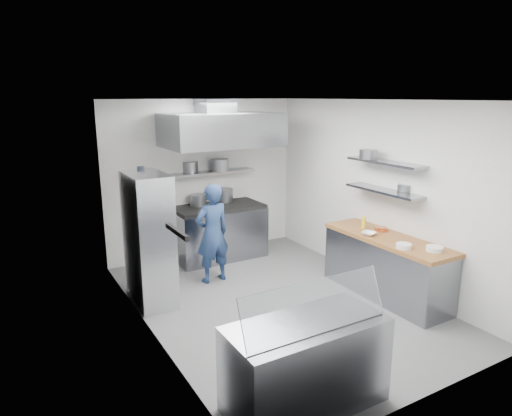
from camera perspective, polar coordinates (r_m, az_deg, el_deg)
floor at (r=6.63m, az=2.66°, el=-11.64°), size 5.00×5.00×0.00m
ceiling at (r=5.99m, az=2.96°, el=13.33°), size 5.00×5.00×0.00m
wall_back at (r=8.33m, az=-6.59°, el=3.72°), size 3.60×2.80×0.02m
wall_front at (r=4.37m, az=20.98°, el=-6.54°), size 3.60×2.80×0.02m
wall_left at (r=5.43m, az=-13.39°, el=-2.06°), size 2.80×5.00×0.02m
wall_right at (r=7.28m, az=14.81°, el=1.87°), size 2.80×5.00×0.02m
gas_range at (r=8.23m, az=-4.65°, el=-3.16°), size 1.60×0.80×0.90m
cooktop at (r=8.11m, az=-4.71°, el=0.09°), size 1.57×0.78×0.06m
stock_pot_left at (r=8.13m, az=-7.24°, el=1.00°), size 0.29×0.29×0.20m
stock_pot_mid at (r=8.38m, az=-4.03°, el=1.61°), size 0.33×0.33×0.24m
over_range_shelf at (r=8.20m, az=-5.52°, el=4.44°), size 1.60×0.30×0.04m
shelf_pot_a at (r=8.20m, az=-8.23°, el=5.13°), size 0.28×0.28×0.18m
shelf_pot_b at (r=8.18m, az=-4.53°, el=5.36°), size 0.31×0.31×0.22m
extractor_hood at (r=7.74m, az=-4.35°, el=9.72°), size 1.90×1.15×0.55m
hood_duct at (r=7.92m, az=-5.13°, el=12.55°), size 0.55×0.55×0.24m
red_firebox at (r=7.86m, az=-14.79°, el=2.89°), size 0.22×0.10×0.26m
chef at (r=7.09m, az=-5.48°, el=-3.18°), size 0.60×0.43×1.56m
wire_rack at (r=6.48m, az=-13.25°, el=-3.85°), size 0.50×0.90×1.85m
rack_bin_a at (r=6.62m, az=-13.47°, el=-4.62°), size 0.15×0.19×0.17m
rack_bin_b at (r=6.78m, az=-14.52°, el=0.17°), size 0.15×0.20×0.17m
rack_jar at (r=6.62m, az=-14.17°, el=4.29°), size 0.11×0.11×0.18m
knife_strip at (r=4.57m, az=-9.88°, el=-2.93°), size 0.04×0.55×0.05m
prep_counter_base at (r=6.92m, az=15.91°, el=-7.27°), size 0.62×2.00×0.84m
prep_counter_top at (r=6.78m, az=16.16°, el=-3.72°), size 0.65×2.04×0.06m
plate_stack_a at (r=6.35m, az=21.41°, el=-4.77°), size 0.21×0.21×0.06m
plate_stack_b at (r=6.33m, az=17.99°, el=-4.53°), size 0.21×0.21×0.06m
copper_pan at (r=7.03m, az=15.34°, el=-2.54°), size 0.18×0.18×0.06m
squeeze_bottle at (r=7.08m, az=13.33°, el=-1.77°), size 0.06×0.06×0.18m
mixing_bowl at (r=6.76m, az=13.92°, el=-3.13°), size 0.26×0.26×0.05m
wall_shelf_lower at (r=6.94m, az=15.65°, el=2.09°), size 0.30×1.30×0.04m
wall_shelf_upper at (r=6.87m, az=15.88°, el=5.52°), size 0.30×1.30×0.04m
shelf_pot_c at (r=6.88m, az=18.17°, el=2.41°), size 0.22×0.22×0.10m
shelf_pot_d at (r=7.00m, az=13.86°, el=6.54°), size 0.26×0.26×0.14m
display_case at (r=4.50m, az=6.21°, el=-18.90°), size 1.50×0.70×0.85m
display_glass at (r=4.10m, az=7.46°, el=-12.05°), size 1.47×0.19×0.42m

